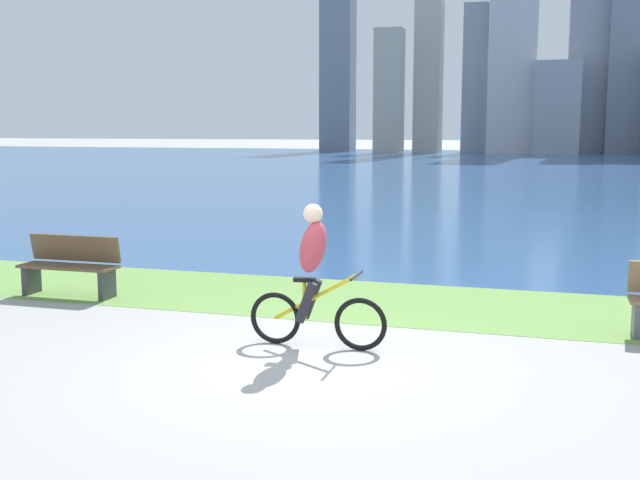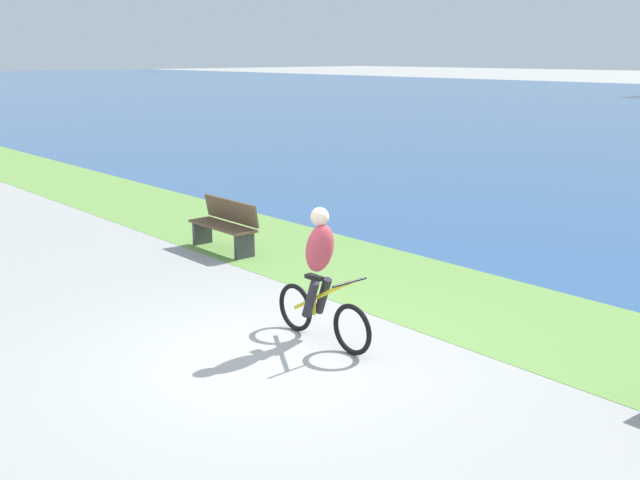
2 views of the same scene
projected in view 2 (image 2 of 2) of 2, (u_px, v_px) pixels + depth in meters
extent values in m
plane|color=#9E9E99|center=(269.00, 358.00, 8.40)|extent=(300.00, 300.00, 0.00)
cube|color=#6B9947|center=(449.00, 297.00, 10.50)|extent=(120.00, 2.74, 0.01)
torus|color=black|center=(352.00, 330.00, 8.42)|extent=(0.61, 0.06, 0.61)
torus|color=black|center=(295.00, 307.00, 9.16)|extent=(0.61, 0.06, 0.61)
cylinder|color=gold|center=(321.00, 295.00, 8.74)|extent=(0.99, 0.04, 0.59)
cylinder|color=gold|center=(314.00, 297.00, 8.85)|extent=(0.04, 0.04, 0.45)
cube|color=black|center=(314.00, 277.00, 8.79)|extent=(0.24, 0.10, 0.05)
cylinder|color=black|center=(350.00, 282.00, 8.33)|extent=(0.03, 0.52, 0.03)
ellipsoid|color=#BF3F4C|center=(320.00, 248.00, 8.62)|extent=(0.40, 0.36, 0.65)
sphere|color=beige|center=(320.00, 217.00, 8.53)|extent=(0.22, 0.22, 0.22)
cylinder|color=#26262D|center=(323.00, 296.00, 8.87)|extent=(0.27, 0.11, 0.49)
cylinder|color=#26262D|center=(311.00, 299.00, 8.74)|extent=(0.27, 0.11, 0.49)
cube|color=brown|center=(222.00, 226.00, 12.86)|extent=(1.50, 0.45, 0.04)
cube|color=brown|center=(231.00, 210.00, 12.92)|extent=(1.50, 0.11, 0.40)
cube|color=#38383D|center=(244.00, 245.00, 12.44)|extent=(0.08, 0.37, 0.45)
cube|color=#38383D|center=(202.00, 232.00, 13.39)|extent=(0.08, 0.37, 0.45)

